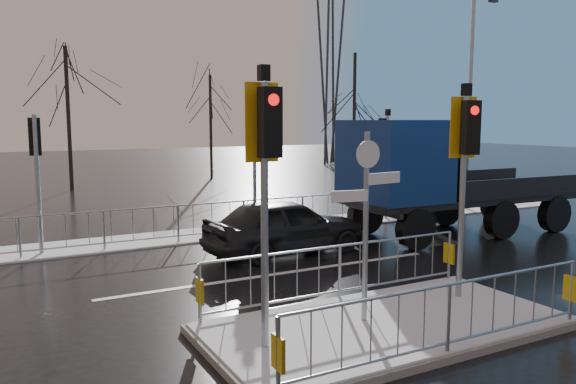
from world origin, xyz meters
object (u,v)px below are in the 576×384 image
car_far_lane (285,226)px  flatbed_truck (423,176)px  traffic_island (386,306)px  street_lamp_right (471,93)px

car_far_lane → flatbed_truck: size_ratio=0.57×
traffic_island → street_lamp_right: 14.14m
traffic_island → car_far_lane: bearing=79.2°
flatbed_truck → car_far_lane: bearing=178.7°
traffic_island → street_lamp_right: (10.58, 8.49, 4.00)m
flatbed_truck → street_lamp_right: bearing=31.8°
traffic_island → flatbed_truck: 7.75m
street_lamp_right → traffic_island: bearing=-141.3°
car_far_lane → flatbed_truck: bearing=-95.0°
traffic_island → car_far_lane: (1.03, 5.42, 0.33)m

